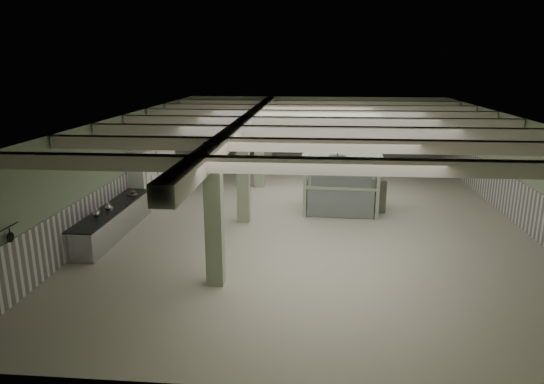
# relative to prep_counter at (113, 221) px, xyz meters

# --- Properties ---
(floor) EXTENTS (20.00, 20.00, 0.00)m
(floor) POSITION_rel_prep_counter_xyz_m (6.54, 2.71, -0.46)
(floor) COLOR beige
(floor) RESTS_ON ground
(ceiling) EXTENTS (14.00, 20.00, 0.02)m
(ceiling) POSITION_rel_prep_counter_xyz_m (6.54, 2.71, 3.14)
(ceiling) COLOR silver
(ceiling) RESTS_ON wall_back
(wall_back) EXTENTS (14.00, 0.02, 3.60)m
(wall_back) POSITION_rel_prep_counter_xyz_m (6.54, 12.71, 1.34)
(wall_back) COLOR #94AB88
(wall_back) RESTS_ON floor
(wall_front) EXTENTS (14.00, 0.02, 3.60)m
(wall_front) POSITION_rel_prep_counter_xyz_m (6.54, -7.29, 1.34)
(wall_front) COLOR #94AB88
(wall_front) RESTS_ON floor
(wall_left) EXTENTS (0.02, 20.00, 3.60)m
(wall_left) POSITION_rel_prep_counter_xyz_m (-0.46, 2.71, 1.34)
(wall_left) COLOR #94AB88
(wall_left) RESTS_ON floor
(wall_right) EXTENTS (0.02, 20.00, 3.60)m
(wall_right) POSITION_rel_prep_counter_xyz_m (13.54, 2.71, 1.34)
(wall_right) COLOR #94AB88
(wall_right) RESTS_ON floor
(wainscot_left) EXTENTS (0.05, 19.90, 1.50)m
(wainscot_left) POSITION_rel_prep_counter_xyz_m (-0.44, 2.71, 0.29)
(wainscot_left) COLOR white
(wainscot_left) RESTS_ON floor
(wainscot_right) EXTENTS (0.05, 19.90, 1.50)m
(wainscot_right) POSITION_rel_prep_counter_xyz_m (13.51, 2.71, 0.29)
(wainscot_right) COLOR white
(wainscot_right) RESTS_ON floor
(wainscot_back) EXTENTS (13.90, 0.05, 1.50)m
(wainscot_back) POSITION_rel_prep_counter_xyz_m (6.54, 12.68, 0.29)
(wainscot_back) COLOR white
(wainscot_back) RESTS_ON floor
(girder) EXTENTS (0.45, 19.90, 0.40)m
(girder) POSITION_rel_prep_counter_xyz_m (4.04, 2.71, 2.92)
(girder) COLOR silver
(girder) RESTS_ON ceiling
(beam_a) EXTENTS (13.90, 0.35, 0.32)m
(beam_a) POSITION_rel_prep_counter_xyz_m (6.54, -4.79, 2.96)
(beam_a) COLOR silver
(beam_a) RESTS_ON ceiling
(beam_b) EXTENTS (13.90, 0.35, 0.32)m
(beam_b) POSITION_rel_prep_counter_xyz_m (6.54, -2.29, 2.96)
(beam_b) COLOR silver
(beam_b) RESTS_ON ceiling
(beam_c) EXTENTS (13.90, 0.35, 0.32)m
(beam_c) POSITION_rel_prep_counter_xyz_m (6.54, 0.21, 2.96)
(beam_c) COLOR silver
(beam_c) RESTS_ON ceiling
(beam_d) EXTENTS (13.90, 0.35, 0.32)m
(beam_d) POSITION_rel_prep_counter_xyz_m (6.54, 2.71, 2.96)
(beam_d) COLOR silver
(beam_d) RESTS_ON ceiling
(beam_e) EXTENTS (13.90, 0.35, 0.32)m
(beam_e) POSITION_rel_prep_counter_xyz_m (6.54, 5.21, 2.96)
(beam_e) COLOR silver
(beam_e) RESTS_ON ceiling
(beam_f) EXTENTS (13.90, 0.35, 0.32)m
(beam_f) POSITION_rel_prep_counter_xyz_m (6.54, 7.71, 2.96)
(beam_f) COLOR silver
(beam_f) RESTS_ON ceiling
(beam_g) EXTENTS (13.90, 0.35, 0.32)m
(beam_g) POSITION_rel_prep_counter_xyz_m (6.54, 10.21, 2.96)
(beam_g) COLOR silver
(beam_g) RESTS_ON ceiling
(column_a) EXTENTS (0.42, 0.42, 3.60)m
(column_a) POSITION_rel_prep_counter_xyz_m (4.04, -3.29, 1.34)
(column_a) COLOR #97A685
(column_a) RESTS_ON floor
(column_b) EXTENTS (0.42, 0.42, 3.60)m
(column_b) POSITION_rel_prep_counter_xyz_m (4.04, 1.71, 1.34)
(column_b) COLOR #97A685
(column_b) RESTS_ON floor
(column_c) EXTENTS (0.42, 0.42, 3.60)m
(column_c) POSITION_rel_prep_counter_xyz_m (4.04, 6.71, 1.34)
(column_c) COLOR #97A685
(column_c) RESTS_ON floor
(column_d) EXTENTS (0.42, 0.42, 3.60)m
(column_d) POSITION_rel_prep_counter_xyz_m (4.04, 10.71, 1.34)
(column_d) COLOR #97A685
(column_d) RESTS_ON floor
(hook_rail) EXTENTS (0.02, 1.20, 0.02)m
(hook_rail) POSITION_rel_prep_counter_xyz_m (-0.39, -4.89, 1.39)
(hook_rail) COLOR black
(hook_rail) RESTS_ON wall_left
(pendant_front) EXTENTS (0.44, 0.44, 0.22)m
(pendant_front) POSITION_rel_prep_counter_xyz_m (7.04, -2.29, 2.59)
(pendant_front) COLOR #324334
(pendant_front) RESTS_ON ceiling
(pendant_mid) EXTENTS (0.44, 0.44, 0.22)m
(pendant_mid) POSITION_rel_prep_counter_xyz_m (7.04, 3.21, 2.59)
(pendant_mid) COLOR #324334
(pendant_mid) RESTS_ON ceiling
(pendant_back) EXTENTS (0.44, 0.44, 0.22)m
(pendant_back) POSITION_rel_prep_counter_xyz_m (7.04, 8.21, 2.59)
(pendant_back) COLOR #324334
(pendant_back) RESTS_ON ceiling
(prep_counter) EXTENTS (0.85, 4.89, 0.91)m
(prep_counter) POSITION_rel_prep_counter_xyz_m (0.00, 0.00, 0.00)
(prep_counter) COLOR #B2B2B7
(prep_counter) RESTS_ON floor
(pitcher_near) EXTENTS (0.21, 0.24, 0.28)m
(pitcher_near) POSITION_rel_prep_counter_xyz_m (0.02, -0.34, 0.58)
(pitcher_near) COLOR #B2B2B7
(pitcher_near) RESTS_ON prep_counter
(pitcher_far) EXTENTS (0.25, 0.28, 0.30)m
(pitcher_far) POSITION_rel_prep_counter_xyz_m (-0.06, -1.02, 0.59)
(pitcher_far) COLOR #B2B2B7
(pitcher_far) RESTS_ON prep_counter
(veg_colander) EXTENTS (0.42, 0.42, 0.17)m
(veg_colander) POSITION_rel_prep_counter_xyz_m (0.09, 1.56, 0.53)
(veg_colander) COLOR #414146
(veg_colander) RESTS_ON prep_counter
(orange_bowl) EXTENTS (0.30, 0.30, 0.08)m
(orange_bowl) POSITION_rel_prep_counter_xyz_m (0.00, -0.20, 0.48)
(orange_bowl) COLOR #B2B2B7
(orange_bowl) RESTS_ON prep_counter
(skillet_far) EXTENTS (0.03, 0.23, 0.23)m
(skillet_far) POSITION_rel_prep_counter_xyz_m (-0.34, -4.71, 1.17)
(skillet_far) COLOR black
(skillet_far) RESTS_ON hook_rail
(walkin_cooler) EXTENTS (1.04, 2.45, 2.25)m
(walkin_cooler) POSITION_rel_prep_counter_xyz_m (-0.08, 3.71, 0.66)
(walkin_cooler) COLOR white
(walkin_cooler) RESTS_ON floor
(guard_booth) EXTENTS (2.94, 2.53, 2.39)m
(guard_booth) POSITION_rel_prep_counter_xyz_m (7.50, 3.42, 1.13)
(guard_booth) COLOR #99AF8C
(guard_booth) RESTS_ON floor
(filing_cabinet) EXTENTS (0.54, 0.65, 1.22)m
(filing_cabinet) POSITION_rel_prep_counter_xyz_m (8.89, 3.31, 0.15)
(filing_cabinet) COLOR #636352
(filing_cabinet) RESTS_ON floor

